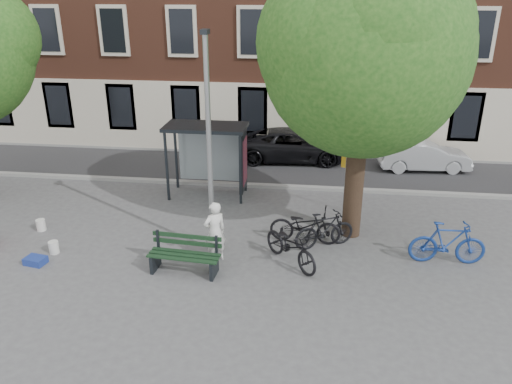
{
  "coord_description": "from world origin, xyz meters",
  "views": [
    {
      "loc": [
        2.8,
        -12.46,
        7.09
      ],
      "look_at": [
        1.11,
        1.15,
        1.4
      ],
      "focal_mm": 35.0,
      "sensor_mm": 36.0,
      "label": 1
    }
  ],
  "objects": [
    {
      "name": "bus_shelter",
      "position": [
        -0.61,
        4.11,
        1.92
      ],
      "size": [
        2.85,
        1.45,
        2.62
      ],
      "color": "#1E2328",
      "rests_on": "ground"
    },
    {
      "name": "bucket_c",
      "position": [
        -4.47,
        -0.73,
        0.18
      ],
      "size": [
        0.33,
        0.33,
        0.36
      ],
      "primitive_type": "cylinder",
      "rotation": [
        0.0,
        0.0,
        -0.21
      ],
      "color": "silver",
      "rests_on": "ground"
    },
    {
      "name": "curb_near",
      "position": [
        0.0,
        5.0,
        0.06
      ],
      "size": [
        40.0,
        0.25,
        0.12
      ],
      "primitive_type": "cube",
      "color": "gray",
      "rests_on": "ground"
    },
    {
      "name": "car_silver",
      "position": [
        7.26,
        7.77,
        0.61
      ],
      "size": [
        3.79,
        1.6,
        1.22
      ],
      "primitive_type": "imported",
      "rotation": [
        0.0,
        0.0,
        1.66
      ],
      "color": "#B1B4B9",
      "rests_on": "ground"
    },
    {
      "name": "curb_far",
      "position": [
        0.0,
        9.0,
        0.06
      ],
      "size": [
        40.0,
        0.25,
        0.12
      ],
      "primitive_type": "cube",
      "color": "gray",
      "rests_on": "ground"
    },
    {
      "name": "bike_c",
      "position": [
        2.27,
        -0.5,
        0.56
      ],
      "size": [
        1.96,
        2.07,
        1.11
      ],
      "primitive_type": "imported",
      "rotation": [
        0.0,
        0.0,
        0.72
      ],
      "color": "black",
      "rests_on": "ground"
    },
    {
      "name": "notice_sign",
      "position": [
        3.84,
        3.24,
        1.46
      ],
      "size": [
        0.32,
        0.17,
        1.99
      ],
      "rotation": [
        0.0,
        0.0,
        -0.44
      ],
      "color": "#9EA0A3",
      "rests_on": "ground"
    },
    {
      "name": "car_dark",
      "position": [
        1.88,
        8.4,
        0.68
      ],
      "size": [
        5.01,
        2.55,
        1.36
      ],
      "primitive_type": "imported",
      "rotation": [
        0.0,
        0.0,
        1.63
      ],
      "color": "black",
      "rests_on": "ground"
    },
    {
      "name": "tree_right",
      "position": [
        4.01,
        1.38,
        5.62
      ],
      "size": [
        5.76,
        5.6,
        8.2
      ],
      "color": "black",
      "rests_on": "ground"
    },
    {
      "name": "ground",
      "position": [
        0.0,
        0.0,
        0.0
      ],
      "size": [
        90.0,
        90.0,
        0.0
      ],
      "primitive_type": "plane",
      "color": "#4C4C4F",
      "rests_on": "ground"
    },
    {
      "name": "bike_d",
      "position": [
        3.18,
        0.57,
        0.56
      ],
      "size": [
        1.9,
        1.28,
        1.12
      ],
      "primitive_type": "imported",
      "rotation": [
        0.0,
        0.0,
        2.02
      ],
      "color": "black",
      "rests_on": "ground"
    },
    {
      "name": "bike_a",
      "position": [
        2.62,
        0.81,
        0.55
      ],
      "size": [
        2.14,
        0.89,
        1.1
      ],
      "primitive_type": "imported",
      "rotation": [
        0.0,
        0.0,
        1.5
      ],
      "color": "black",
      "rests_on": "ground"
    },
    {
      "name": "lamppost",
      "position": [
        0.0,
        0.0,
        2.78
      ],
      "size": [
        0.28,
        0.35,
        6.11
      ],
      "color": "#9EA0A3",
      "rests_on": "ground"
    },
    {
      "name": "bench",
      "position": [
        -0.49,
        -1.24,
        0.45
      ],
      "size": [
        1.95,
        0.78,
        0.98
      ],
      "rotation": [
        0.0,
        0.0,
        -0.08
      ],
      "color": "#1E2328",
      "rests_on": "ground"
    },
    {
      "name": "road",
      "position": [
        0.0,
        7.0,
        0.01
      ],
      "size": [
        40.0,
        4.0,
        0.01
      ],
      "primitive_type": "cube",
      "color": "#28282B",
      "rests_on": "ground"
    },
    {
      "name": "blue_crate",
      "position": [
        -4.69,
        -1.37,
        0.1
      ],
      "size": [
        0.61,
        0.49,
        0.2
      ],
      "primitive_type": "cube",
      "rotation": [
        0.0,
        0.0,
        -0.18
      ],
      "color": "navy",
      "rests_on": "ground"
    },
    {
      "name": "painter",
      "position": [
        0.19,
        -0.53,
        0.87
      ],
      "size": [
        0.76,
        0.71,
        1.74
      ],
      "primitive_type": "imported",
      "rotation": [
        0.0,
        0.0,
        3.77
      ],
      "color": "white",
      "rests_on": "ground"
    },
    {
      "name": "bike_b",
      "position": [
        6.5,
        0.07,
        0.62
      ],
      "size": [
        2.08,
        0.65,
        1.24
      ],
      "primitive_type": "imported",
      "rotation": [
        0.0,
        0.0,
        1.6
      ],
      "color": "navy",
      "rests_on": "ground"
    },
    {
      "name": "bucket_b",
      "position": [
        -5.58,
        0.57,
        0.18
      ],
      "size": [
        0.35,
        0.35,
        0.36
      ],
      "primitive_type": "cylinder",
      "rotation": [
        0.0,
        0.0,
        -0.29
      ],
      "color": "silver",
      "rests_on": "ground"
    }
  ]
}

